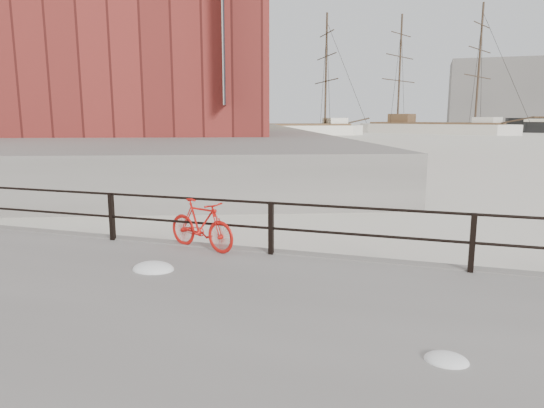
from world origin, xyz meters
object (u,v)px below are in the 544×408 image
Objects in this scene: workboat_near at (110,152)px; workboat_far at (159,142)px; schooner_mid at (433,134)px; schooner_left at (289,135)px; bicycle at (201,225)px.

workboat_near is 17.04m from workboat_far.
schooner_mid reaches higher than workboat_near.
schooner_mid is at bearing 4.93° from schooner_left.
schooner_left is at bearing 54.37° from workboat_far.
bicycle is 0.06× the size of schooner_left.
bicycle is at bearing -70.85° from schooner_mid.
schooner_left is at bearing 72.79° from workboat_near.
schooner_left is 2.29× the size of workboat_near.
workboat_near is at bearing -89.53° from workboat_far.
schooner_mid is 1.16× the size of schooner_left.
schooner_mid reaches higher than bicycle.
bicycle is 0.13× the size of workboat_far.
workboat_far is at bearing -104.70° from schooner_mid.
schooner_mid is (4.81, 83.38, -0.85)m from bicycle.
workboat_far reaches higher than bicycle.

